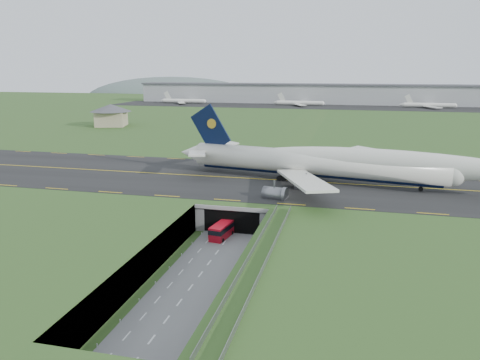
# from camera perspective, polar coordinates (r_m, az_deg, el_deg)

# --- Properties ---
(ground) EXTENTS (900.00, 900.00, 0.00)m
(ground) POSITION_cam_1_polar(r_m,az_deg,el_deg) (92.26, -2.29, -8.22)
(ground) COLOR #2C5522
(ground) RESTS_ON ground
(airfield_deck) EXTENTS (800.00, 800.00, 6.00)m
(airfield_deck) POSITION_cam_1_polar(r_m,az_deg,el_deg) (91.19, -2.31, -6.47)
(airfield_deck) COLOR gray
(airfield_deck) RESTS_ON ground
(trench_road) EXTENTS (12.00, 75.00, 0.20)m
(trench_road) POSITION_cam_1_polar(r_m,az_deg,el_deg) (85.59, -3.68, -9.96)
(trench_road) COLOR slate
(trench_road) RESTS_ON ground
(taxiway) EXTENTS (800.00, 44.00, 0.18)m
(taxiway) POSITION_cam_1_polar(r_m,az_deg,el_deg) (121.07, 1.93, 0.12)
(taxiway) COLOR black
(taxiway) RESTS_ON airfield_deck
(tunnel_portal) EXTENTS (17.00, 22.30, 6.00)m
(tunnel_portal) POSITION_cam_1_polar(r_m,az_deg,el_deg) (106.43, 0.14, -3.30)
(tunnel_portal) COLOR gray
(tunnel_portal) RESTS_ON ground
(guideway) EXTENTS (3.00, 53.00, 7.05)m
(guideway) POSITION_cam_1_polar(r_m,az_deg,el_deg) (70.68, 2.12, -10.58)
(guideway) COLOR #A8A8A3
(guideway) RESTS_ON ground
(jumbo_jet) EXTENTS (88.33, 57.31, 19.24)m
(jumbo_jet) POSITION_cam_1_polar(r_m,az_deg,el_deg) (117.81, 11.86, 1.99)
(jumbo_jet) COLOR silver
(jumbo_jet) RESTS_ON ground
(shuttle_tram) EXTENTS (3.85, 7.66, 3.00)m
(shuttle_tram) POSITION_cam_1_polar(r_m,az_deg,el_deg) (96.54, -2.23, -6.16)
(shuttle_tram) COLOR #AD0B19
(shuttle_tram) RESTS_ON ground
(service_building) EXTENTS (24.45, 24.45, 10.80)m
(service_building) POSITION_cam_1_polar(r_m,az_deg,el_deg) (239.98, -15.46, 7.86)
(service_building) COLOR tan
(service_building) RESTS_ON ground
(cargo_terminal) EXTENTS (320.00, 67.00, 15.60)m
(cargo_terminal) POSITION_cam_1_polar(r_m,az_deg,el_deg) (383.06, 10.12, 10.32)
(cargo_terminal) COLOR #B2B2B2
(cargo_terminal) RESTS_ON ground
(distant_hills) EXTENTS (700.00, 91.00, 60.00)m
(distant_hills) POSITION_cam_1_polar(r_m,az_deg,el_deg) (515.42, 18.24, 8.64)
(distant_hills) COLOR #55665E
(distant_hills) RESTS_ON ground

